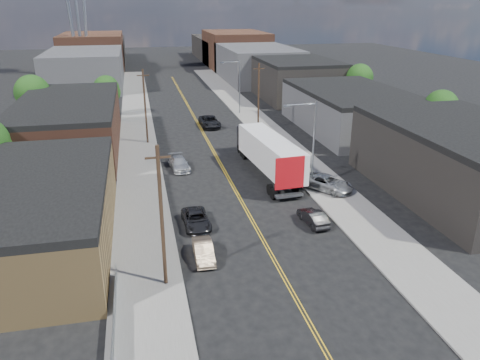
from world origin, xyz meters
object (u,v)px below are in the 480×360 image
car_left_b (204,251)px  car_right_oncoming (313,217)px  car_right_lot_c (262,129)px  semi_truck (266,150)px  car_left_c (196,219)px  car_left_d (179,163)px  car_ahead_truck (210,122)px  car_right_lot_a (327,183)px

car_left_b → car_right_oncoming: (10.17, 3.78, -0.01)m
car_left_b → car_right_lot_c: size_ratio=0.99×
semi_truck → car_left_b: size_ratio=4.38×
semi_truck → car_left_c: (-9.50, -11.94, -1.93)m
car_left_c → car_left_d: size_ratio=0.98×
car_left_d → car_ahead_truck: size_ratio=0.81×
car_right_oncoming → car_right_lot_c: 29.44m
semi_truck → car_right_lot_a: size_ratio=3.15×
car_left_d → car_right_lot_c: size_ratio=1.18×
car_left_b → car_ahead_truck: size_ratio=0.68×
car_right_lot_a → car_ahead_truck: size_ratio=0.94×
car_right_lot_a → car_ahead_truck: 29.61m
car_left_d → car_right_lot_c: bearing=37.0°
car_left_b → car_left_d: bearing=90.8°
car_ahead_truck → car_right_lot_a: bearing=-76.8°
semi_truck → car_right_lot_c: bearing=71.7°
car_left_c → car_left_d: (0.00, 15.10, 0.04)m
car_left_d → car_right_oncoming: car_left_d is taller
car_left_c → car_right_lot_c: size_ratio=1.16×
car_left_c → car_ahead_truck: (6.50, 33.69, 0.17)m
car_right_lot_c → car_ahead_truck: car_ahead_truck is taller
car_left_c → car_ahead_truck: bearing=77.2°
car_left_c → car_right_oncoming: (10.00, -1.80, -0.00)m
car_left_b → car_left_c: car_left_b is taller
car_left_b → car_right_oncoming: size_ratio=1.01×
car_left_d → car_left_b: bearing=-96.5°
car_left_b → car_right_lot_c: (13.37, 33.05, 0.18)m
car_left_b → car_right_lot_c: bearing=69.3°
car_right_lot_a → car_right_lot_c: size_ratio=1.38×
car_right_lot_a → car_ahead_truck: (-7.58, 28.62, -0.10)m
car_left_c → car_right_lot_a: 14.96m
semi_truck → car_ahead_truck: bearing=92.9°
car_right_oncoming → car_right_lot_c: size_ratio=0.98×
semi_truck → car_right_lot_a: bearing=-61.3°
car_right_lot_c → car_left_c: bearing=-132.8°
car_left_b → car_right_lot_a: (14.25, 10.65, 0.26)m
semi_truck → car_left_c: bearing=-133.4°
car_right_oncoming → car_left_b: bearing=14.6°
car_right_lot_a → car_left_c: bearing=165.3°
semi_truck → car_left_b: bearing=-123.8°
car_right_oncoming → car_ahead_truck: car_ahead_truck is taller
semi_truck → car_ahead_truck: size_ratio=2.97×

